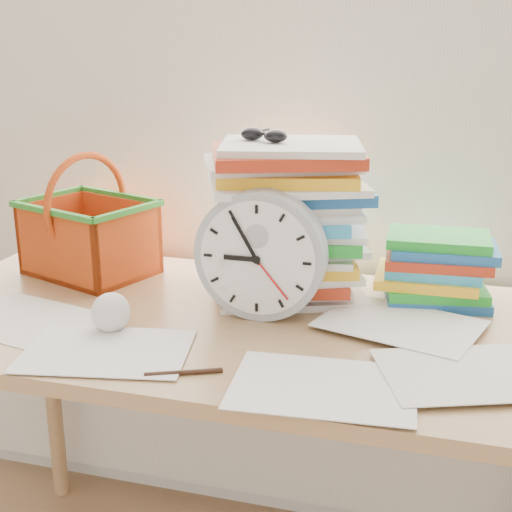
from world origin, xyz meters
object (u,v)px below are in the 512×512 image
(paper_stack, at_px, (286,220))
(book_stack, at_px, (435,269))
(desk, at_px, (238,352))
(clock, at_px, (261,255))
(basket, at_px, (88,216))

(paper_stack, distance_m, book_stack, 0.34)
(desk, distance_m, paper_stack, 0.30)
(clock, height_order, basket, basket)
(clock, xyz_separation_m, basket, (-0.47, 0.16, 0.01))
(clock, height_order, book_stack, clock)
(desk, distance_m, book_stack, 0.46)
(clock, bearing_deg, book_stack, 29.41)
(book_stack, bearing_deg, desk, -150.56)
(paper_stack, relative_size, book_stack, 1.35)
(clock, relative_size, book_stack, 1.06)
(paper_stack, relative_size, basket, 1.18)
(desk, relative_size, basket, 4.87)
(desk, xyz_separation_m, paper_stack, (0.06, 0.17, 0.24))
(desk, relative_size, book_stack, 5.56)
(paper_stack, distance_m, clock, 0.15)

